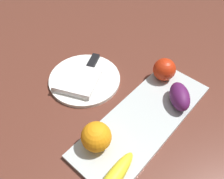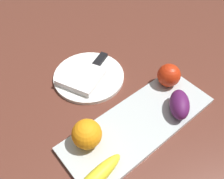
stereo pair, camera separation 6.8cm
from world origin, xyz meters
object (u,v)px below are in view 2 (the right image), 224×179
Objects in this scene: dinner_plate at (89,76)px; folded_napkin at (81,77)px; apple at (169,75)px; grape_bunch at (179,104)px; orange_near_apple at (86,133)px; knife at (96,65)px; banana at (95,179)px; fruit_tray at (139,123)px.

folded_napkin reaches higher than dinner_plate.
apple is at bearing 131.75° from dinner_plate.
folded_napkin is at bearing -63.59° from grape_bunch.
orange_near_apple is 0.42× the size of knife.
dinner_plate is (0.11, -0.27, -0.03)m from grape_bunch.
banana reaches higher than dinner_plate.
apple is 0.10m from grape_bunch.
orange_near_apple is (-0.05, -0.10, 0.02)m from banana.
orange_near_apple is at bearing 58.01° from banana.
folded_napkin reaches higher than fruit_tray.
apple reaches higher than banana.
folded_napkin reaches higher than knife.
grape_bunch is (-0.11, 0.04, 0.03)m from fruit_tray.
folded_napkin is (-0.16, -0.28, -0.01)m from banana.
grape_bunch is at bearing 160.98° from orange_near_apple.
apple is 0.58× the size of folded_napkin.
apple is 0.26m from folded_napkin.
banana is 0.91× the size of knife.
knife is (-0.23, -0.30, -0.01)m from banana.
fruit_tray is 6.39× the size of apple.
dinner_plate is 1.87× the size of folded_napkin.
folded_napkin is at bearing 54.29° from banana.
orange_near_apple is at bearing 0.53° from apple.
banana is at bearing 15.55° from fruit_tray.
dinner_plate is at bearing -68.51° from grape_bunch.
grape_bunch is at bearing 159.08° from fruit_tray.
orange_near_apple reaches higher than folded_napkin.
fruit_tray is 0.23m from dinner_plate.
grape_bunch is at bearing 116.41° from folded_napkin.
fruit_tray is at bearing 162.44° from orange_near_apple.
dinner_plate is at bearing -1.40° from knife.
apple is at bearing 96.91° from knife.
dinner_plate is at bearing -90.00° from fruit_tray.
knife is at bearing -77.54° from grape_bunch.
apple reaches higher than knife.
orange_near_apple is at bearing -17.56° from fruit_tray.
apple is at bearing -179.47° from orange_near_apple.
dinner_plate is at bearing -48.25° from apple.
dinner_plate is at bearing -127.34° from orange_near_apple.
orange_near_apple is at bearing 58.51° from folded_napkin.
apple is at bearing 9.83° from banana.
fruit_tray is 2.52× the size of knife.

